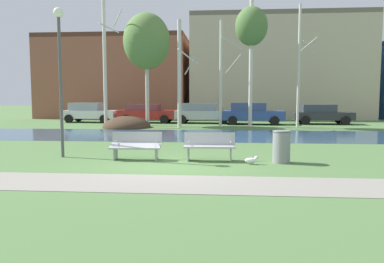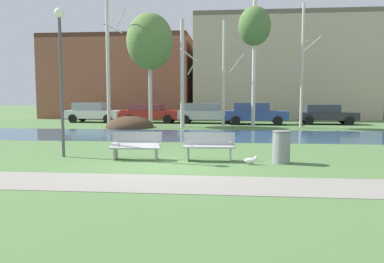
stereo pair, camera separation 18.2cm
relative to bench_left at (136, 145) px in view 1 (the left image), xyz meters
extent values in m
plane|color=#4C703D|center=(1.17, 8.95, -0.47)|extent=(120.00, 120.00, 0.00)
cube|color=gray|center=(1.17, -3.22, -0.47)|extent=(60.00, 1.82, 0.01)
cube|color=#33516B|center=(1.17, 7.68, -0.47)|extent=(80.00, 6.11, 0.01)
ellipsoid|color=#423021|center=(-3.47, 12.22, -0.47)|extent=(3.07, 3.53, 1.49)
cube|color=#9EA0A3|center=(0.00, -0.09, -0.02)|extent=(1.62, 0.53, 0.17)
cube|color=#9EA0A3|center=(-0.01, 0.18, 0.20)|extent=(1.60, 0.14, 0.40)
cube|color=#9EA0A3|center=(-0.65, -0.06, -0.25)|extent=(0.05, 0.43, 0.45)
cube|color=#9EA0A3|center=(0.66, -0.01, -0.25)|extent=(0.05, 0.43, 0.45)
cylinder|color=#9EA0A3|center=(-0.65, -0.10, 0.12)|extent=(0.05, 0.28, 0.04)
cylinder|color=#9EA0A3|center=(0.66, -0.05, 0.12)|extent=(0.05, 0.28, 0.04)
cube|color=#9EA0A3|center=(2.33, -0.09, -0.02)|extent=(1.62, 0.53, 0.05)
cube|color=#9EA0A3|center=(2.32, 0.18, 0.20)|extent=(1.60, 0.14, 0.40)
cube|color=#9EA0A3|center=(1.67, -0.06, -0.25)|extent=(0.05, 0.43, 0.45)
cube|color=#9EA0A3|center=(2.98, -0.01, -0.25)|extent=(0.05, 0.43, 0.45)
cylinder|color=#9EA0A3|center=(1.67, -0.10, 0.12)|extent=(0.05, 0.28, 0.04)
cylinder|color=#9EA0A3|center=(2.99, -0.05, 0.12)|extent=(0.05, 0.28, 0.04)
cylinder|color=gray|center=(4.50, -0.21, 0.02)|extent=(0.52, 0.52, 0.98)
torus|color=#494A4C|center=(4.50, -0.21, 0.47)|extent=(0.55, 0.55, 0.04)
ellipsoid|color=white|center=(3.57, -0.57, -0.35)|extent=(0.35, 0.16, 0.16)
sphere|color=white|center=(3.72, -0.57, -0.27)|extent=(0.11, 0.11, 0.11)
cone|color=gold|center=(3.78, -0.57, -0.27)|extent=(0.06, 0.04, 0.04)
cylinder|color=gold|center=(3.58, -0.60, -0.42)|extent=(0.01, 0.01, 0.10)
cylinder|color=gold|center=(3.58, -0.53, -0.42)|extent=(0.01, 0.01, 0.10)
cylinder|color=#4C4C51|center=(-2.54, 0.30, 1.79)|extent=(0.10, 0.10, 4.53)
sphere|color=white|center=(-2.54, 0.30, 4.21)|extent=(0.32, 0.32, 0.32)
cylinder|color=beige|center=(-5.01, 12.68, 4.16)|extent=(0.23, 0.23, 9.26)
cylinder|color=beige|center=(-4.24, 13.20, 6.67)|extent=(1.03, 1.46, 0.86)
cylinder|color=beige|center=(-4.51, 12.17, 5.86)|extent=(1.05, 1.03, 0.51)
cylinder|color=#BCB7A8|center=(-2.43, 13.80, 3.19)|extent=(0.25, 0.25, 7.33)
ellipsoid|color=#567A3D|center=(-2.43, 13.80, 5.24)|extent=(3.15, 3.15, 3.78)
cylinder|color=beige|center=(-0.07, 12.47, 2.96)|extent=(0.26, 0.26, 6.86)
cylinder|color=beige|center=(0.54, 12.89, 3.45)|extent=(0.77, 1.06, 0.97)
cylinder|color=beige|center=(0.54, 11.84, 3.99)|extent=(1.20, 1.17, 0.90)
cylinder|color=beige|center=(2.57, 12.91, 2.96)|extent=(0.18, 0.18, 6.86)
cylinder|color=beige|center=(3.38, 13.47, 3.67)|extent=(1.00, 1.42, 1.15)
cylinder|color=beige|center=(3.22, 12.24, 4.84)|extent=(1.33, 1.29, 0.66)
cylinder|color=beige|center=(4.52, 13.51, 3.73)|extent=(0.24, 0.24, 8.40)
ellipsoid|color=#4C7038|center=(4.52, 13.51, 6.08)|extent=(2.10, 2.10, 2.52)
cylinder|color=beige|center=(7.58, 13.38, 3.47)|extent=(0.16, 0.16, 7.89)
cylinder|color=beige|center=(8.26, 13.84, 4.92)|extent=(0.89, 1.26, 0.79)
cylinder|color=beige|center=(8.08, 12.86, 4.59)|extent=(0.94, 0.91, 0.80)
cube|color=silver|center=(-7.53, 16.82, 0.15)|extent=(4.28, 1.91, 0.61)
cube|color=#949AAC|center=(-7.86, 16.84, 0.76)|extent=(2.42, 1.63, 0.59)
cylinder|color=black|center=(-6.10, 17.63, -0.15)|extent=(0.65, 0.25, 0.64)
cylinder|color=black|center=(-6.18, 15.90, -0.15)|extent=(0.65, 0.25, 0.64)
cylinder|color=black|center=(-8.88, 17.75, -0.15)|extent=(0.65, 0.25, 0.64)
cylinder|color=black|center=(-8.95, 16.01, -0.15)|extent=(0.65, 0.25, 0.64)
cube|color=maroon|center=(-3.01, 16.75, 0.17)|extent=(4.46, 1.92, 0.64)
cube|color=brown|center=(-3.36, 16.76, 0.72)|extent=(2.52, 1.63, 0.45)
cylinder|color=black|center=(-1.52, 17.55, -0.15)|extent=(0.65, 0.25, 0.64)
cylinder|color=black|center=(-1.60, 15.82, -0.15)|extent=(0.65, 0.25, 0.64)
cylinder|color=black|center=(-4.42, 17.67, -0.15)|extent=(0.65, 0.25, 0.64)
cylinder|color=black|center=(-4.50, 15.94, -0.15)|extent=(0.65, 0.25, 0.64)
cube|color=#B2B5BC|center=(1.29, 16.61, 0.17)|extent=(4.69, 2.03, 0.64)
cube|color=gray|center=(0.92, 16.63, 0.76)|extent=(2.65, 1.72, 0.55)
cylinder|color=black|center=(2.85, 17.47, -0.15)|extent=(0.65, 0.25, 0.64)
cylinder|color=black|center=(2.78, 15.63, -0.15)|extent=(0.65, 0.25, 0.64)
cylinder|color=black|center=(-0.19, 17.60, -0.15)|extent=(0.65, 0.25, 0.64)
cylinder|color=black|center=(-0.27, 15.76, -0.15)|extent=(0.65, 0.25, 0.64)
cube|color=#2D4793|center=(4.89, 15.68, 0.18)|extent=(4.46, 1.93, 0.66)
cube|color=#32457F|center=(4.54, 15.69, 0.79)|extent=(2.52, 1.64, 0.57)
cylinder|color=black|center=(6.38, 16.49, -0.15)|extent=(0.65, 0.25, 0.64)
cylinder|color=black|center=(6.30, 14.75, -0.15)|extent=(0.65, 0.25, 0.64)
cylinder|color=black|center=(3.48, 16.61, -0.15)|extent=(0.65, 0.25, 0.64)
cylinder|color=black|center=(3.41, 14.87, -0.15)|extent=(0.65, 0.25, 0.64)
cube|color=#282B30|center=(9.95, 16.37, 0.13)|extent=(4.20, 2.04, 0.56)
cube|color=#2F3648|center=(9.62, 16.38, 0.68)|extent=(2.38, 1.74, 0.54)
cylinder|color=black|center=(11.35, 17.24, -0.15)|extent=(0.65, 0.25, 0.64)
cylinder|color=black|center=(11.27, 15.38, -0.15)|extent=(0.65, 0.25, 0.64)
cylinder|color=black|center=(8.63, 17.36, -0.15)|extent=(0.65, 0.25, 0.64)
cylinder|color=black|center=(8.55, 15.50, -0.15)|extent=(0.65, 0.25, 0.64)
cube|color=brown|center=(-7.56, 25.11, 3.14)|extent=(13.63, 8.60, 7.22)
cube|color=#4E2C21|center=(-7.56, 25.11, 6.94)|extent=(13.63, 8.60, 0.40)
cube|color=#BCAD8E|center=(7.75, 25.81, 3.96)|extent=(15.88, 9.80, 8.86)
cube|color=#675F4E|center=(7.75, 25.81, 8.59)|extent=(15.88, 9.80, 0.40)
camera|label=1|loc=(2.75, -11.62, 1.52)|focal=35.18mm
camera|label=2|loc=(2.93, -11.60, 1.52)|focal=35.18mm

